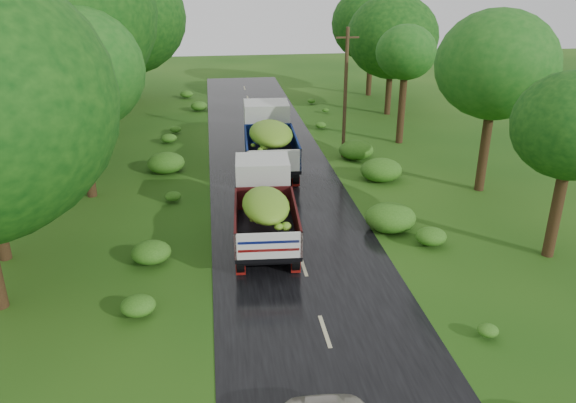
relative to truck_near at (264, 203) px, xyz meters
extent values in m
cube|color=black|center=(1.13, -5.43, -1.50)|extent=(6.50, 80.00, 0.02)
cube|color=#BFB78C|center=(1.13, -6.43, -1.49)|extent=(0.12, 1.60, 0.00)
cube|color=#BFB78C|center=(1.13, -2.43, -1.49)|extent=(0.12, 1.60, 0.00)
cube|color=#BFB78C|center=(1.13, 1.57, -1.49)|extent=(0.12, 1.60, 0.00)
cube|color=#BFB78C|center=(1.13, 5.57, -1.49)|extent=(0.12, 1.60, 0.00)
cube|color=#BFB78C|center=(1.13, 9.57, -1.49)|extent=(0.12, 1.60, 0.00)
cube|color=#BFB78C|center=(1.13, 13.57, -1.49)|extent=(0.12, 1.60, 0.00)
cube|color=#BFB78C|center=(1.13, 17.57, -1.49)|extent=(0.12, 1.60, 0.00)
cube|color=#BFB78C|center=(1.13, 21.57, -1.49)|extent=(0.12, 1.60, 0.00)
cube|color=#BFB78C|center=(1.13, 25.57, -1.49)|extent=(0.12, 1.60, 0.00)
cube|color=#BFB78C|center=(1.13, 29.57, -1.49)|extent=(0.12, 1.60, 0.00)
cube|color=black|center=(-0.02, -0.32, -0.86)|extent=(2.04, 5.67, 0.28)
cylinder|color=black|center=(-0.86, 1.77, -1.01)|extent=(0.34, 1.01, 0.99)
cylinder|color=black|center=(1.06, 1.65, -1.01)|extent=(0.34, 1.01, 0.99)
cylinder|color=black|center=(-1.05, -1.52, -1.01)|extent=(0.34, 1.01, 0.99)
cylinder|color=black|center=(0.87, -1.64, -1.01)|extent=(0.34, 1.01, 0.99)
cylinder|color=black|center=(-1.11, -2.54, -1.01)|extent=(0.34, 1.01, 0.99)
cylinder|color=black|center=(0.80, -2.65, -1.01)|extent=(0.34, 1.01, 0.99)
cube|color=maroon|center=(-1.13, -2.87, -1.23)|extent=(0.34, 0.06, 0.45)
cube|color=maroon|center=(0.78, -2.99, -1.23)|extent=(0.34, 0.06, 0.45)
cube|color=silver|center=(0.11, 1.91, 0.22)|extent=(2.29, 2.01, 1.88)
cube|color=black|center=(-0.08, -1.35, -0.65)|extent=(2.53, 4.39, 0.16)
cube|color=#470C12|center=(-1.18, -1.29, -0.10)|extent=(0.33, 4.26, 0.94)
cube|color=#470C12|center=(1.02, -1.42, -0.10)|extent=(0.33, 4.26, 0.94)
cube|color=#470C12|center=(0.04, 0.73, -0.10)|extent=(2.28, 0.21, 0.94)
cube|color=silver|center=(-0.20, -3.44, -0.10)|extent=(2.28, 0.21, 0.94)
ellipsoid|color=#4C8B19|center=(-0.08, -1.35, 0.50)|extent=(2.12, 3.68, 0.99)
cube|color=black|center=(1.08, 8.24, -0.78)|extent=(2.18, 6.34, 0.31)
cylinder|color=black|center=(0.10, 10.56, -0.95)|extent=(0.36, 1.12, 1.11)
cylinder|color=black|center=(2.25, 10.47, -0.95)|extent=(0.36, 1.12, 1.11)
cylinder|color=black|center=(-0.06, 6.86, -0.95)|extent=(0.36, 1.12, 1.11)
cylinder|color=black|center=(2.10, 6.77, -0.95)|extent=(0.36, 1.12, 1.11)
cylinder|color=black|center=(-0.11, 5.72, -0.95)|extent=(0.36, 1.12, 1.11)
cylinder|color=black|center=(2.05, 5.63, -0.95)|extent=(0.36, 1.12, 1.11)
cube|color=maroon|center=(-0.12, 5.34, -1.20)|extent=(0.38, 0.06, 0.50)
cube|color=maroon|center=(2.03, 5.25, -1.20)|extent=(0.38, 0.06, 0.50)
cube|color=silver|center=(1.18, 10.74, 0.43)|extent=(2.54, 2.21, 2.11)
cube|color=black|center=(1.03, 7.07, -0.54)|extent=(2.76, 4.89, 0.18)
cube|color=navy|center=(-0.21, 7.12, 0.08)|extent=(0.29, 4.78, 1.06)
cube|color=navy|center=(2.26, 7.02, 0.08)|extent=(0.29, 4.78, 1.06)
cube|color=navy|center=(1.13, 9.42, 0.08)|extent=(2.56, 0.20, 1.06)
cube|color=silver|center=(0.93, 4.73, 0.08)|extent=(2.56, 0.20, 1.06)
ellipsoid|color=#4C8B19|center=(1.03, 7.07, 0.74)|extent=(2.32, 4.10, 1.11)
cylinder|color=#382616|center=(5.38, 9.61, 2.02)|extent=(0.19, 0.19, 7.06)
cube|color=#382616|center=(5.38, 9.61, 5.02)|extent=(1.24, 0.09, 0.09)
cylinder|color=black|center=(-7.60, 5.48, 1.81)|extent=(0.44, 0.44, 6.64)
ellipsoid|color=#0B3B0D|center=(-7.60, 5.48, 4.33)|extent=(3.47, 3.47, 3.13)
cylinder|color=black|center=(-9.59, 9.97, 2.96)|extent=(0.49, 0.49, 8.93)
ellipsoid|color=#0B3B0D|center=(-9.59, 9.97, 6.35)|extent=(4.64, 4.64, 4.17)
cylinder|color=black|center=(-8.67, 16.41, 1.99)|extent=(0.45, 0.45, 6.99)
ellipsoid|color=#0B3B0D|center=(-8.67, 16.41, 4.65)|extent=(3.47, 3.47, 3.12)
cylinder|color=black|center=(-9.22, 21.42, 2.29)|extent=(0.46, 0.46, 7.60)
ellipsoid|color=#0B3B0D|center=(-9.22, 21.42, 5.18)|extent=(3.90, 3.90, 3.51)
cylinder|color=black|center=(-8.21, 26.40, 2.08)|extent=(0.45, 0.45, 7.18)
ellipsoid|color=#0B3B0D|center=(-8.21, 26.40, 4.81)|extent=(4.38, 4.38, 3.94)
cylinder|color=black|center=(10.31, -2.89, 1.31)|extent=(0.42, 0.42, 5.64)
ellipsoid|color=#155214|center=(10.31, -2.89, 3.46)|extent=(2.88, 2.88, 2.59)
cylinder|color=black|center=(10.74, 3.75, 1.87)|extent=(0.44, 0.44, 6.75)
ellipsoid|color=#155214|center=(10.74, 3.75, 4.44)|extent=(3.28, 3.28, 2.95)
cylinder|color=black|center=(9.41, 11.85, 1.56)|extent=(0.43, 0.43, 6.13)
ellipsoid|color=#155214|center=(9.41, 11.85, 3.89)|extent=(2.64, 2.64, 2.38)
cylinder|color=black|center=(10.82, 18.88, 1.58)|extent=(0.43, 0.43, 6.18)
ellipsoid|color=#155214|center=(10.82, 18.88, 3.93)|extent=(3.56, 3.56, 3.20)
cylinder|color=black|center=(11.19, 25.35, 1.74)|extent=(0.44, 0.44, 6.49)
ellipsoid|color=#155214|center=(11.19, 25.35, 4.21)|extent=(3.61, 3.61, 3.25)
camera|label=1|loc=(-1.83, -19.92, 8.47)|focal=35.00mm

